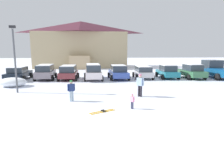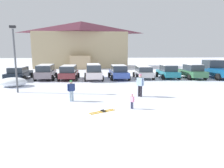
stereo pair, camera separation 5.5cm
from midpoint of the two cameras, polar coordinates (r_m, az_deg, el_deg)
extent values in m
plane|color=white|center=(9.67, 4.76, -10.95)|extent=(160.00, 160.00, 0.00)
cube|color=tan|center=(41.27, -8.79, 9.53)|extent=(17.53, 8.01, 6.75)
pyramid|color=#4C1E2C|center=(41.51, -8.96, 15.74)|extent=(18.14, 8.61, 2.24)
cube|color=tan|center=(36.52, -9.17, 6.10)|extent=(3.61, 1.83, 2.40)
cube|color=black|center=(25.53, -25.13, 2.47)|extent=(1.98, 4.73, 0.57)
cube|color=#2D3842|center=(25.25, -25.40, 3.69)|extent=(1.69, 2.48, 0.57)
cube|color=white|center=(25.23, -25.45, 4.40)|extent=(1.58, 2.35, 0.06)
cylinder|color=black|center=(27.25, -26.10, 2.20)|extent=(0.24, 0.65, 0.64)
cylinder|color=black|center=(26.64, -22.09, 2.33)|extent=(0.24, 0.65, 0.64)
cylinder|color=black|center=(24.56, -28.35, 1.31)|extent=(0.24, 0.65, 0.64)
cylinder|color=black|center=(23.89, -23.93, 1.43)|extent=(0.24, 0.65, 0.64)
cube|color=gray|center=(24.60, -18.48, 2.80)|extent=(2.01, 4.20, 0.70)
cube|color=#2D3842|center=(24.46, -18.61, 4.36)|extent=(1.75, 3.20, 0.66)
cube|color=white|center=(24.43, -18.65, 5.20)|extent=(1.63, 3.04, 0.06)
cylinder|color=black|center=(26.08, -20.03, 2.31)|extent=(0.25, 0.65, 0.64)
cylinder|color=black|center=(25.73, -15.79, 2.44)|extent=(0.25, 0.65, 0.64)
cylinder|color=black|center=(23.62, -21.33, 1.52)|extent=(0.25, 0.65, 0.64)
cylinder|color=black|center=(23.23, -16.66, 1.65)|extent=(0.25, 0.65, 0.64)
cube|color=maroon|center=(23.82, -12.34, 2.75)|extent=(1.85, 4.01, 0.59)
cube|color=#2D3842|center=(23.68, -12.42, 4.25)|extent=(1.62, 3.05, 0.68)
cube|color=white|center=(23.65, -12.45, 5.13)|extent=(1.51, 2.90, 0.06)
cylinder|color=black|center=(25.23, -14.16, 2.37)|extent=(0.22, 0.64, 0.64)
cylinder|color=black|center=(24.97, -9.69, 2.45)|extent=(0.22, 0.64, 0.64)
cylinder|color=black|center=(22.80, -15.19, 1.58)|extent=(0.22, 0.64, 0.64)
cylinder|color=black|center=(22.52, -10.25, 1.66)|extent=(0.22, 0.64, 0.64)
cube|color=white|center=(23.33, -5.48, 2.91)|extent=(1.98, 4.70, 0.70)
cube|color=#2D3842|center=(23.17, -5.50, 4.65)|extent=(1.72, 3.58, 0.73)
cube|color=white|center=(23.14, -5.51, 5.63)|extent=(1.60, 3.40, 0.06)
cylinder|color=black|center=(24.78, -7.78, 2.45)|extent=(0.25, 0.65, 0.64)
cylinder|color=black|center=(24.84, -3.40, 2.54)|extent=(0.25, 0.65, 0.64)
cylinder|color=black|center=(21.94, -7.80, 1.52)|extent=(0.25, 0.65, 0.64)
cylinder|color=black|center=(22.02, -2.86, 1.62)|extent=(0.25, 0.65, 0.64)
cube|color=#3650A8|center=(23.77, 1.73, 2.94)|extent=(2.05, 4.51, 0.59)
cube|color=#2D3842|center=(23.48, 1.82, 4.44)|extent=(1.73, 2.38, 0.70)
cube|color=white|center=(23.45, 1.83, 5.37)|extent=(1.61, 2.26, 0.06)
cylinder|color=black|center=(25.02, -1.02, 2.61)|extent=(0.25, 0.65, 0.64)
cylinder|color=black|center=(25.31, 3.46, 2.67)|extent=(0.25, 0.65, 0.64)
cylinder|color=black|center=(22.32, -0.23, 1.74)|extent=(0.25, 0.65, 0.64)
cylinder|color=black|center=(22.65, 4.76, 1.83)|extent=(0.25, 0.65, 0.64)
cube|color=silver|center=(24.55, 8.73, 3.03)|extent=(1.91, 4.15, 0.57)
cube|color=#2D3842|center=(24.42, 8.81, 4.32)|extent=(1.66, 3.16, 0.55)
cube|color=white|center=(24.39, 8.82, 5.03)|extent=(1.55, 3.00, 0.06)
cylinder|color=black|center=(25.66, 6.07, 2.73)|extent=(0.24, 0.65, 0.64)
cylinder|color=black|center=(26.02, 10.23, 2.73)|extent=(0.24, 0.65, 0.64)
cylinder|color=black|center=(23.18, 7.02, 1.97)|extent=(0.24, 0.65, 0.64)
cylinder|color=black|center=(23.57, 11.60, 1.97)|extent=(0.24, 0.65, 0.64)
cube|color=#1C7285|center=(25.39, 15.43, 3.01)|extent=(1.88, 4.16, 0.57)
cube|color=#2D3842|center=(25.13, 15.64, 4.39)|extent=(1.62, 2.18, 0.69)
cube|color=white|center=(25.10, 15.68, 5.23)|extent=(1.51, 2.07, 0.06)
cylinder|color=black|center=(26.35, 12.54, 2.73)|extent=(0.24, 0.65, 0.64)
cylinder|color=black|center=(26.93, 16.47, 2.71)|extent=(0.24, 0.65, 0.64)
cylinder|color=black|center=(23.92, 14.19, 1.98)|extent=(0.24, 0.65, 0.64)
cylinder|color=black|center=(24.56, 18.46, 1.98)|extent=(0.24, 0.65, 0.64)
cube|color=#376E48|center=(26.11, 21.70, 2.94)|extent=(1.93, 4.23, 0.66)
cube|color=#2D3842|center=(25.86, 22.01, 4.39)|extent=(1.66, 2.22, 0.71)
cube|color=white|center=(25.84, 22.07, 5.25)|extent=(1.55, 2.11, 0.06)
cylinder|color=black|center=(26.87, 18.52, 2.59)|extent=(0.24, 0.65, 0.64)
cylinder|color=black|center=(27.75, 22.22, 2.59)|extent=(0.24, 0.65, 0.64)
cylinder|color=black|center=(24.55, 21.03, 1.83)|extent=(0.24, 0.65, 0.64)
cylinder|color=black|center=(25.51, 24.96, 1.84)|extent=(0.24, 0.65, 0.64)
cube|color=navy|center=(27.59, 27.84, 3.05)|extent=(2.33, 5.82, 0.70)
cube|color=#2D3842|center=(28.46, 26.66, 5.08)|extent=(2.00, 1.91, 1.05)
cube|color=navy|center=(26.74, 29.12, 3.65)|extent=(2.22, 3.24, 0.12)
cylinder|color=black|center=(28.44, 23.93, 2.79)|extent=(0.29, 0.81, 0.80)
cylinder|color=black|center=(29.67, 27.70, 2.77)|extent=(0.29, 0.81, 0.80)
cylinder|color=black|center=(25.58, 27.87, 1.82)|extent=(0.29, 0.81, 0.80)
cylinder|color=#9BB3C3|center=(13.66, -11.90, -3.46)|extent=(0.13, 0.13, 0.69)
cylinder|color=#9BB3C3|center=(13.71, -11.30, -3.39)|extent=(0.13, 0.13, 0.69)
cube|color=navy|center=(13.56, -11.69, -0.99)|extent=(0.39, 0.33, 0.49)
cylinder|color=navy|center=(13.49, -12.55, -1.02)|extent=(0.09, 0.09, 0.46)
cylinder|color=navy|center=(13.63, -10.84, -0.86)|extent=(0.09, 0.09, 0.46)
sphere|color=tan|center=(13.51, -11.74, 0.40)|extent=(0.18, 0.18, 0.18)
cylinder|color=green|center=(13.49, -11.75, 0.79)|extent=(0.17, 0.17, 0.08)
cylinder|color=#353953|center=(11.74, 5.83, -6.10)|extent=(0.08, 0.08, 0.44)
cylinder|color=#353953|center=(11.79, 5.46, -6.02)|extent=(0.08, 0.08, 0.44)
cube|color=pink|center=(11.67, 5.68, -4.29)|extent=(0.24, 0.25, 0.31)
cylinder|color=pink|center=(11.59, 6.21, -4.36)|extent=(0.06, 0.06, 0.29)
cylinder|color=pink|center=(11.75, 5.16, -4.14)|extent=(0.06, 0.06, 0.29)
sphere|color=tan|center=(11.62, 5.69, -3.28)|extent=(0.11, 0.11, 0.11)
cylinder|color=pink|center=(11.61, 5.70, -2.99)|extent=(0.11, 0.11, 0.05)
cylinder|color=black|center=(14.90, 7.59, -1.99)|extent=(0.15, 0.15, 0.82)
cylinder|color=black|center=(14.81, 8.18, -2.07)|extent=(0.15, 0.15, 0.82)
cube|color=#98B3D7|center=(14.73, 7.95, 0.64)|extent=(0.45, 0.45, 0.58)
cylinder|color=#98B3D7|center=(14.86, 7.11, 0.79)|extent=(0.11, 0.11, 0.55)
cylinder|color=#98B3D7|center=(14.60, 8.81, 0.60)|extent=(0.11, 0.11, 0.55)
sphere|color=tan|center=(14.67, 7.99, 2.16)|extent=(0.21, 0.21, 0.21)
cylinder|color=pink|center=(14.66, 8.00, 2.60)|extent=(0.20, 0.20, 0.10)
cube|color=#EFA911|center=(11.16, -2.57, -8.01)|extent=(1.41, 0.81, 0.02)
cube|color=black|center=(11.17, -2.35, -7.78)|extent=(0.21, 0.17, 0.06)
cube|color=#EFA911|center=(11.33, -3.09, -7.75)|extent=(1.41, 0.81, 0.02)
cube|color=black|center=(11.34, -2.87, -7.52)|extent=(0.21, 0.17, 0.06)
cylinder|color=#515459|center=(17.64, -26.04, 5.81)|extent=(0.14, 0.14, 5.02)
cube|color=#232326|center=(17.71, -26.69, 14.40)|extent=(0.44, 0.24, 0.20)
ellipsoid|color=white|center=(21.01, -26.63, 0.50)|extent=(2.57, 2.05, 0.85)
camera|label=1|loc=(0.03, -90.11, -0.02)|focal=32.00mm
camera|label=2|loc=(0.03, 89.89, 0.02)|focal=32.00mm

